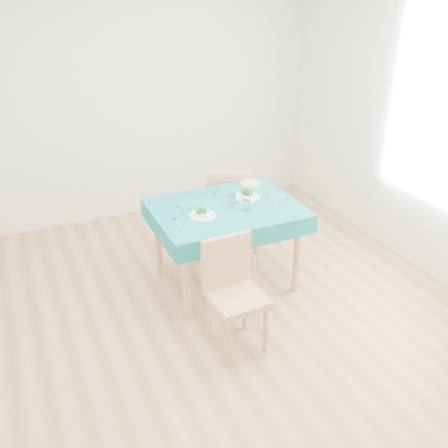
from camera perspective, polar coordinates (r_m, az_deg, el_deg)
name	(u,v)px	position (r m, az deg, el deg)	size (l,w,h in m)	color
room_shell	(224,160)	(3.49, 0.00, 7.33)	(4.02, 4.52, 2.73)	olive
table	(226,246)	(4.35, 0.23, -2.53)	(1.21, 0.92, 0.76)	#096B67
chair_near	(237,292)	(3.57, 1.55, -7.78)	(0.39, 0.42, 0.96)	tan
chair_far	(227,195)	(4.98, 0.34, 3.32)	(0.42, 0.46, 1.06)	tan
bowl_near	(203,213)	(4.00, -2.44, 1.31)	(0.22, 0.22, 0.07)	white
bowl_far	(247,194)	(4.34, 2.69, 3.42)	(0.22, 0.22, 0.07)	white
fork_near	(177,223)	(3.91, -5.35, 0.10)	(0.02, 0.19, 0.00)	silver
knife_near	(222,213)	(4.07, -0.25, 1.30)	(0.01, 0.19, 0.00)	silver
fork_far	(220,197)	(4.35, -0.44, 3.07)	(0.03, 0.20, 0.00)	silver
knife_far	(269,194)	(4.44, 5.13, 3.45)	(0.02, 0.20, 0.00)	silver
napkin_near	(188,204)	(4.22, -4.12, 2.25)	(0.18, 0.13, 0.01)	#0E7671
napkin_far	(279,197)	(4.37, 6.35, 3.08)	(0.20, 0.14, 0.01)	#0E7671
tumbler_center	(232,200)	(4.20, 0.94, 2.76)	(0.07, 0.07, 0.08)	white
tumbler_side	(246,205)	(4.11, 2.54, 2.17)	(0.06, 0.06, 0.08)	white
side_plate	(251,184)	(4.64, 3.08, 4.64)	(0.21, 0.21, 0.01)	#AFD869
bread_slice	(251,182)	(4.64, 3.09, 4.79)	(0.11, 0.11, 0.02)	beige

